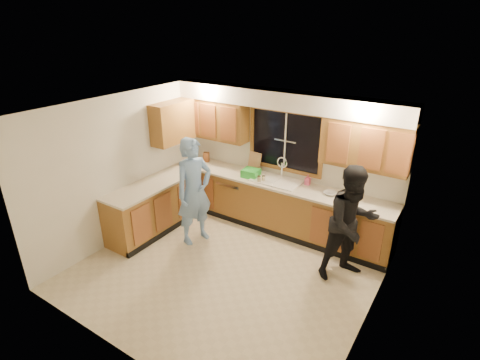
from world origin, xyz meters
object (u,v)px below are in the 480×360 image
object	(u,v)px
woman	(352,224)
dish_crate	(251,173)
stove	(131,220)
knife_block	(206,157)
soap_bottle	(308,180)
bowl	(330,193)
sink	(276,184)
man	(194,191)
dishwasher	(236,196)

from	to	relation	value
woman	dish_crate	xyz separation A→B (m)	(-2.07, 0.61, 0.11)
stove	knife_block	xyz separation A→B (m)	(0.14, 1.94, 0.57)
soap_bottle	stove	bearing A→B (deg)	-139.21
dish_crate	stove	bearing A→B (deg)	-126.37
knife_block	bowl	bearing A→B (deg)	-19.49
sink	man	distance (m)	1.48
dishwasher	dish_crate	world-z (taller)	dish_crate
soap_bottle	man	bearing A→B (deg)	-138.21
man	woman	world-z (taller)	man
woman	dish_crate	size ratio (longest dim) A/B	5.99
sink	bowl	world-z (taller)	sink
bowl	dishwasher	bearing A→B (deg)	-179.45
sink	bowl	bearing A→B (deg)	0.17
bowl	woman	bearing A→B (deg)	-48.97
man	soap_bottle	size ratio (longest dim) A/B	10.03
man	dish_crate	bearing A→B (deg)	-5.67
stove	dish_crate	xyz separation A→B (m)	(1.30, 1.77, 0.54)
sink	man	size ratio (longest dim) A/B	0.46
woman	knife_block	size ratio (longest dim) A/B	9.01
woman	bowl	world-z (taller)	woman
sink	stove	world-z (taller)	sink
stove	bowl	bearing A→B (deg)	33.17
soap_bottle	bowl	world-z (taller)	soap_bottle
man	bowl	distance (m)	2.25
dishwasher	bowl	size ratio (longest dim) A/B	4.02
soap_bottle	bowl	size ratio (longest dim) A/B	0.91
dishwasher	soap_bottle	distance (m)	1.51
stove	soap_bottle	distance (m)	3.11
knife_block	dish_crate	xyz separation A→B (m)	(1.16, -0.17, -0.03)
dishwasher	soap_bottle	world-z (taller)	soap_bottle
stove	woman	bearing A→B (deg)	18.98
stove	dish_crate	size ratio (longest dim) A/B	3.06
stove	bowl	size ratio (longest dim) A/B	4.41
man	knife_block	bearing A→B (deg)	46.62
man	soap_bottle	xyz separation A→B (m)	(1.46, 1.31, 0.08)
soap_bottle	dish_crate	bearing A→B (deg)	-167.18
dish_crate	soap_bottle	size ratio (longest dim) A/B	1.59
woman	stove	bearing A→B (deg)	146.73
dish_crate	dishwasher	bearing A→B (deg)	173.31
knife_block	soap_bottle	distance (m)	2.17
knife_block	sink	bearing A→B (deg)	-21.02
knife_block	bowl	xyz separation A→B (m)	(2.65, -0.11, -0.07)
dishwasher	dish_crate	distance (m)	0.68
sink	knife_block	bearing A→B (deg)	176.08
sink	dishwasher	bearing A→B (deg)	-179.01
dish_crate	soap_bottle	distance (m)	1.04
sink	dish_crate	world-z (taller)	sink
dish_crate	bowl	size ratio (longest dim) A/B	1.44
man	soap_bottle	world-z (taller)	man
woman	knife_block	distance (m)	3.33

